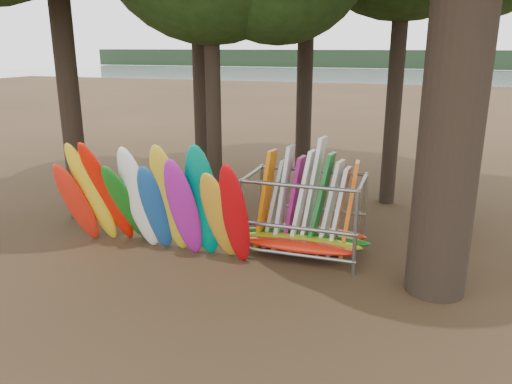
% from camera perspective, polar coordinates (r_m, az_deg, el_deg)
% --- Properties ---
extents(ground, '(120.00, 120.00, 0.00)m').
position_cam_1_polar(ground, '(11.64, -2.38, -8.62)').
color(ground, '#47331E').
rests_on(ground, ground).
extents(lake, '(160.00, 160.00, 0.00)m').
position_cam_1_polar(lake, '(70.12, 15.74, 11.77)').
color(lake, gray).
rests_on(lake, ground).
extents(far_shore, '(160.00, 4.00, 4.00)m').
position_cam_1_polar(far_shore, '(119.94, 17.29, 14.28)').
color(far_shore, black).
rests_on(far_shore, ground).
extents(kayak_row, '(4.96, 1.97, 3.03)m').
position_cam_1_polar(kayak_row, '(12.13, -12.01, -1.28)').
color(kayak_row, red).
rests_on(kayak_row, ground).
extents(storage_rack, '(3.22, 1.60, 2.89)m').
position_cam_1_polar(storage_rack, '(12.06, 5.55, -2.93)').
color(storage_rack, gray).
rests_on(storage_rack, ground).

